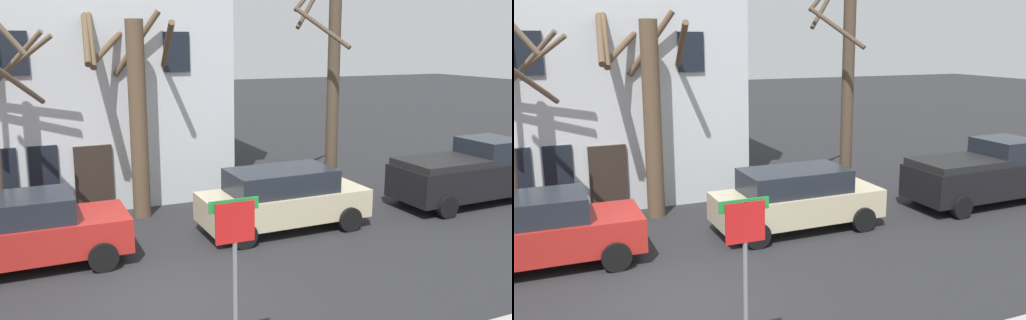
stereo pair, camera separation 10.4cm
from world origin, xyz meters
TOP-DOWN VIEW (x-y plane):
  - ground_plane at (0.00, 0.00)m, footprint 120.00×120.00m
  - building_main at (-2.81, 10.14)m, footprint 13.97×7.94m
  - tree_bare_mid at (0.53, 5.63)m, footprint 2.62×2.69m
  - tree_bare_far at (7.16, 5.77)m, footprint 2.00×2.69m
  - car_red_sedan at (-2.56, 2.86)m, footprint 4.51×2.07m
  - car_beige_wagon at (3.96, 2.89)m, footprint 4.65×2.10m
  - pickup_truck_black at (10.59, 2.80)m, footprint 5.13×2.23m
  - street_sign_pole at (0.18, -3.16)m, footprint 0.76×0.07m

SIDE VIEW (x-z plane):
  - ground_plane at x=0.00m, z-range 0.00..0.00m
  - car_red_sedan at x=-2.56m, z-range 0.00..1.71m
  - car_beige_wagon at x=3.96m, z-range 0.04..1.75m
  - pickup_truck_black at x=10.59m, z-range -0.04..2.01m
  - street_sign_pole at x=0.18m, z-range 0.58..3.50m
  - tree_bare_mid at x=0.53m, z-range 0.22..6.47m
  - tree_bare_far at x=7.16m, z-range 0.11..7.85m
  - building_main at x=-2.81m, z-range 0.10..12.06m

